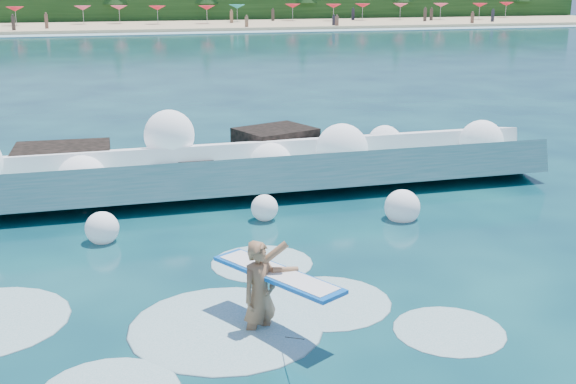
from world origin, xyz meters
TOP-DOWN VIEW (x-y plane):
  - ground at (0.00, 0.00)m, footprint 200.00×200.00m
  - beach at (0.00, 78.00)m, footprint 140.00×20.00m
  - wet_band at (0.00, 67.00)m, footprint 140.00×5.00m
  - treeline at (0.00, 88.00)m, footprint 140.00×4.00m
  - breaking_wave at (0.85, 6.41)m, footprint 17.13×2.71m
  - rock_cluster at (-0.15, 7.90)m, footprint 8.12×3.36m
  - surfer_with_board at (0.24, -1.14)m, footprint 1.61×2.86m
  - wave_spray at (0.89, 6.20)m, footprint 15.00×4.89m
  - surf_foam at (-0.78, -0.49)m, footprint 8.98×5.71m
  - beach_umbrellas at (0.06, 80.02)m, footprint 112.25×6.56m
  - beachgoers at (-6.60, 74.79)m, footprint 103.85×13.63m

SIDE VIEW (x-z plane):
  - ground at x=0.00m, z-range 0.00..0.00m
  - surf_foam at x=-0.78m, z-range -0.08..0.08m
  - wet_band at x=0.00m, z-range 0.00..0.08m
  - beach at x=0.00m, z-range 0.00..0.40m
  - rock_cluster at x=-0.15m, z-range -0.25..1.13m
  - breaking_wave at x=0.85m, z-range -0.22..1.25m
  - surfer_with_board at x=0.24m, z-range -0.23..1.49m
  - wave_spray at x=0.89m, z-range -0.16..2.00m
  - beachgoers at x=-6.60m, z-range 0.11..2.03m
  - beach_umbrellas at x=0.06m, z-range 2.00..2.50m
  - treeline at x=0.00m, z-range 0.00..5.00m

